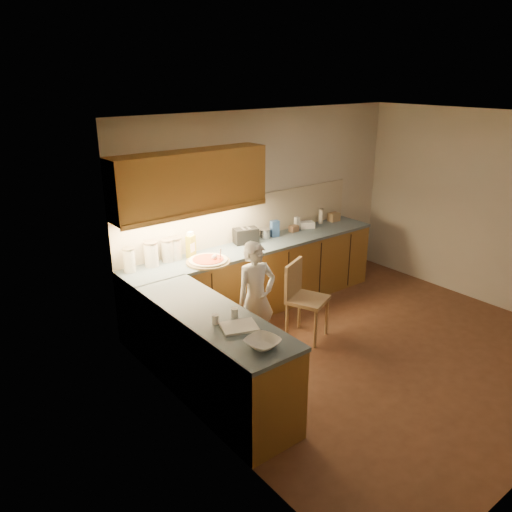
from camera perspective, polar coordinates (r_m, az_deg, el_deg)
name	(u,v)px	position (r m, az deg, el deg)	size (l,w,h in m)	color
room	(387,210)	(5.42, 14.71, 5.06)	(4.54, 4.50, 2.62)	#542F1C
l_counter	(246,299)	(6.05, -1.20, -4.92)	(3.77, 2.62, 0.92)	olive
backsplash	(245,218)	(6.65, -1.30, 4.33)	(3.75, 0.02, 0.58)	beige
upper_cabinets	(191,181)	(5.88, -7.50, 8.45)	(1.95, 0.36, 0.73)	olive
pizza_on_board	(208,261)	(5.91, -5.46, -0.55)	(0.53, 0.53, 0.21)	#A28551
child	(256,298)	(5.60, 0.01, -4.84)	(0.48, 0.32, 1.32)	white
wooden_chair	(302,295)	(5.97, 5.29, -4.42)	(0.56, 0.56, 0.95)	tan
mixing_bowl	(263,343)	(4.14, 0.75, -9.91)	(0.28, 0.28, 0.07)	white
canister_a	(129,260)	(5.76, -14.30, -0.43)	(0.14, 0.14, 0.28)	white
canister_b	(151,254)	(5.87, -11.89, 0.25)	(0.17, 0.17, 0.30)	white
canister_c	(167,250)	(5.98, -10.08, 0.64)	(0.15, 0.15, 0.27)	beige
canister_d	(175,248)	(6.05, -9.23, 0.89)	(0.17, 0.17, 0.27)	silver
oil_jug	(191,246)	(6.07, -7.46, 1.18)	(0.13, 0.12, 0.32)	#ADA622
toaster	(246,236)	(6.55, -1.17, 2.33)	(0.35, 0.26, 0.20)	black
steel_pot	(265,233)	(6.75, 0.98, 2.59)	(0.17, 0.17, 0.13)	#B2B2B7
blue_box	(275,229)	(6.81, 2.15, 3.14)	(0.11, 0.08, 0.22)	#305291
card_box_a	(294,229)	(7.06, 4.33, 3.15)	(0.12, 0.09, 0.09)	#9B7253
white_bottle	(297,223)	(7.16, 4.69, 3.77)	(0.06, 0.06, 0.18)	silver
flat_pack	(306,225)	(7.26, 5.77, 3.57)	(0.21, 0.15, 0.09)	white
tall_jar	(321,216)	(7.48, 7.42, 4.56)	(0.07, 0.07, 0.22)	white
card_box_b	(334,217)	(7.64, 8.88, 4.44)	(0.16, 0.12, 0.12)	#A48358
dough_cloth	(239,327)	(4.44, -1.94, -8.08)	(0.31, 0.24, 0.02)	silver
spice_jar_a	(215,319)	(4.51, -4.67, -7.21)	(0.06, 0.06, 0.08)	white
spice_jar_b	(235,313)	(4.61, -2.46, -6.49)	(0.06, 0.06, 0.09)	silver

